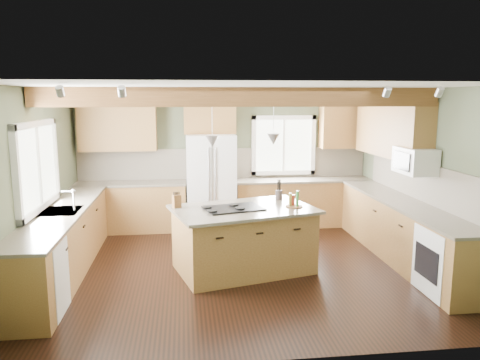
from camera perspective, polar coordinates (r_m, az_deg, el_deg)
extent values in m
plane|color=black|center=(6.99, 0.05, -10.63)|extent=(5.60, 5.60, 0.00)
plane|color=silver|center=(6.55, 0.06, 11.21)|extent=(5.60, 5.60, 0.00)
plane|color=#4D563D|center=(9.11, -1.84, 2.62)|extent=(5.60, 0.00, 5.60)
plane|color=#4D563D|center=(6.90, -23.70, -0.54)|extent=(0.00, 5.00, 5.00)
plane|color=#4D563D|center=(7.51, 21.77, 0.38)|extent=(0.00, 5.00, 5.00)
cube|color=brown|center=(6.46, 0.16, 10.07)|extent=(5.55, 0.26, 0.26)
cube|color=brown|center=(8.93, -1.83, 10.46)|extent=(5.55, 0.20, 0.10)
cube|color=brown|center=(9.10, -1.83, 2.05)|extent=(5.58, 0.03, 0.58)
cube|color=brown|center=(7.56, 21.45, -0.24)|extent=(0.03, 3.70, 0.58)
cube|color=brown|center=(8.98, -13.11, -3.31)|extent=(2.02, 0.60, 0.88)
cube|color=#453E33|center=(8.89, -13.22, -0.42)|extent=(2.06, 0.64, 0.04)
cube|color=brown|center=(9.21, 7.64, -2.81)|extent=(2.62, 0.60, 0.88)
cube|color=#453E33|center=(9.12, 7.70, 0.01)|extent=(2.66, 0.64, 0.04)
cube|color=brown|center=(7.06, -20.76, -7.31)|extent=(0.60, 3.70, 0.88)
cube|color=#453E33|center=(6.94, -20.99, -3.67)|extent=(0.64, 3.74, 0.04)
cube|color=brown|center=(7.60, 19.18, -6.01)|extent=(0.60, 3.70, 0.88)
cube|color=#453E33|center=(7.49, 19.38, -2.62)|extent=(0.64, 3.74, 0.04)
cube|color=brown|center=(8.92, -14.69, 6.35)|extent=(1.40, 0.35, 0.90)
cube|color=brown|center=(8.84, -3.73, 7.92)|extent=(0.96, 0.35, 0.70)
cube|color=brown|center=(8.16, 17.97, 5.90)|extent=(0.35, 2.20, 0.90)
cube|color=brown|center=(9.36, 12.49, 6.59)|extent=(0.90, 0.35, 0.90)
cube|color=white|center=(6.90, -23.57, 1.58)|extent=(0.04, 1.60, 1.05)
cube|color=white|center=(9.23, 5.31, 4.25)|extent=(1.10, 0.04, 1.00)
cube|color=#262628|center=(6.94, -20.99, -3.63)|extent=(0.50, 0.65, 0.03)
cylinder|color=#B2B2B7|center=(6.87, -19.61, -2.45)|extent=(0.02, 0.02, 0.28)
cube|color=white|center=(5.87, -23.69, -11.08)|extent=(0.60, 0.60, 0.84)
cube|color=white|center=(6.51, 24.13, -9.07)|extent=(0.60, 0.72, 0.84)
cube|color=white|center=(7.33, 20.57, 2.21)|extent=(0.40, 0.70, 0.38)
cone|color=#B2B2B7|center=(6.33, -3.40, 4.71)|extent=(0.18, 0.18, 0.16)
cone|color=#B2B2B7|center=(6.67, 4.09, 4.97)|extent=(0.18, 0.18, 0.16)
cube|color=white|center=(8.77, -3.56, -0.31)|extent=(0.90, 0.74, 1.80)
cube|color=brown|center=(6.76, 0.43, -7.39)|extent=(2.05, 1.55, 0.88)
cube|color=#453E33|center=(6.64, 0.43, -3.60)|extent=(2.20, 1.70, 0.04)
cube|color=black|center=(6.58, -0.80, -3.46)|extent=(0.90, 0.71, 0.02)
cube|color=#5B321B|center=(6.70, -7.73, -2.59)|extent=(0.14, 0.12, 0.19)
cylinder|color=#3F3632|center=(7.20, 4.76, -1.82)|extent=(0.14, 0.14, 0.14)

